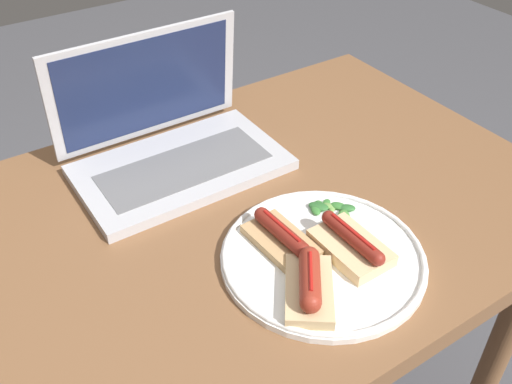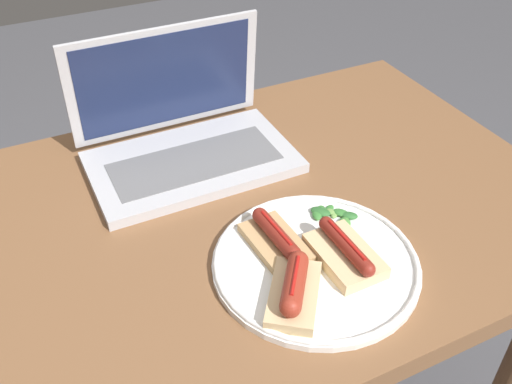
# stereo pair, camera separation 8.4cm
# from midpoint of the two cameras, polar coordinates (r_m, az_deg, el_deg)

# --- Properties ---
(desk) EXTENTS (1.29, 0.69, 0.75)m
(desk) POSITION_cam_midpoint_polar(r_m,az_deg,el_deg) (0.93, -5.66, -8.10)
(desk) COLOR brown
(desk) RESTS_ON ground_plane
(laptop) EXTENTS (0.35, 0.23, 0.21)m
(laptop) POSITION_cam_midpoint_polar(r_m,az_deg,el_deg) (1.00, -4.77, 5.32)
(laptop) COLOR #B7B7BC
(laptop) RESTS_ON desk
(plate) EXTENTS (0.29, 0.29, 0.02)m
(plate) POSITION_cam_midpoint_polar(r_m,az_deg,el_deg) (0.81, 8.96, -7.10)
(plate) COLOR white
(plate) RESTS_ON desk
(sausage_toast_left) EXTENTS (0.07, 0.12, 0.04)m
(sausage_toast_left) POSITION_cam_midpoint_polar(r_m,az_deg,el_deg) (0.82, 4.96, -4.82)
(sausage_toast_left) COLOR tan
(sausage_toast_left) RESTS_ON plate
(sausage_toast_middle) EXTENTS (0.07, 0.12, 0.04)m
(sausage_toast_middle) POSITION_cam_midpoint_polar(r_m,az_deg,el_deg) (0.81, 11.86, -6.10)
(sausage_toast_middle) COLOR #D6B784
(sausage_toast_middle) RESTS_ON plate
(sausage_toast_right) EXTENTS (0.12, 0.13, 0.05)m
(sausage_toast_right) POSITION_cam_midpoint_polar(r_m,az_deg,el_deg) (0.75, 7.10, -9.78)
(sausage_toast_right) COLOR #D6B784
(sausage_toast_right) RESTS_ON plate
(salad_pile) EXTENTS (0.07, 0.08, 0.01)m
(salad_pile) POSITION_cam_midpoint_polar(r_m,az_deg,el_deg) (0.88, 10.37, -2.63)
(salad_pile) COLOR #2D662D
(salad_pile) RESTS_ON plate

